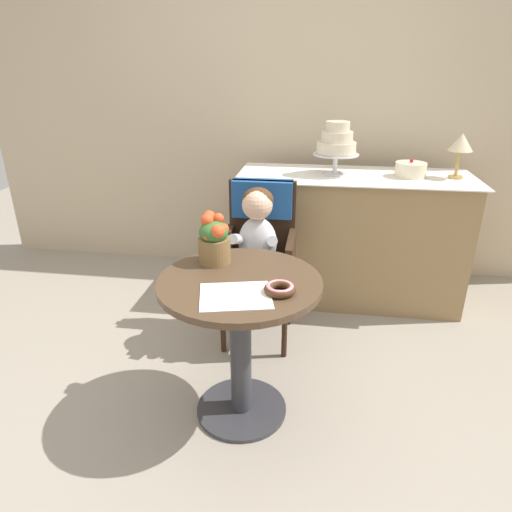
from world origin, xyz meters
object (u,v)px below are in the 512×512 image
at_px(cafe_table, 240,322).
at_px(tiered_cake_stand, 337,143).
at_px(wicker_chair, 260,236).
at_px(seated_child, 257,239).
at_px(table_lamp, 461,144).
at_px(flower_vase, 214,240).
at_px(round_layer_cake, 410,170).
at_px(donut_front, 280,288).

relative_size(cafe_table, tiered_cake_stand, 2.10).
xyz_separation_m(wicker_chair, seated_child, (-0.00, -0.16, 0.04)).
xyz_separation_m(seated_child, table_lamp, (1.20, 0.71, 0.44)).
relative_size(wicker_chair, seated_child, 1.31).
bearing_deg(flower_vase, seated_child, 72.51).
bearing_deg(round_layer_cake, tiered_cake_stand, -179.47).
xyz_separation_m(wicker_chair, tiered_cake_stand, (0.43, 0.55, 0.46)).
bearing_deg(table_lamp, wicker_chair, -155.24).
relative_size(round_layer_cake, table_lamp, 0.69).
xyz_separation_m(seated_child, round_layer_cake, (0.91, 0.71, 0.27)).
distance_m(cafe_table, table_lamp, 1.86).
xyz_separation_m(cafe_table, seated_child, (-0.01, 0.60, 0.17)).
height_order(tiered_cake_stand, table_lamp, tiered_cake_stand).
relative_size(tiered_cake_stand, table_lamp, 1.20).
xyz_separation_m(seated_child, donut_front, (0.20, -0.70, 0.06)).
xyz_separation_m(donut_front, flower_vase, (-0.33, 0.26, 0.09)).
relative_size(cafe_table, flower_vase, 3.02).
bearing_deg(flower_vase, table_lamp, 40.52).
xyz_separation_m(cafe_table, wicker_chair, (-0.01, 0.75, 0.13)).
bearing_deg(wicker_chair, cafe_table, -86.34).
height_order(wicker_chair, donut_front, wicker_chair).
bearing_deg(tiered_cake_stand, seated_child, -121.19).
relative_size(cafe_table, round_layer_cake, 3.64).
height_order(wicker_chair, flower_vase, flower_vase).
distance_m(seated_child, flower_vase, 0.48).
bearing_deg(table_lamp, seated_child, -149.40).
bearing_deg(donut_front, wicker_chair, 103.02).
xyz_separation_m(donut_front, tiered_cake_stand, (0.23, 1.40, 0.36)).
height_order(flower_vase, tiered_cake_stand, tiered_cake_stand).
relative_size(cafe_table, table_lamp, 2.53).
bearing_deg(tiered_cake_stand, donut_front, -99.28).
distance_m(round_layer_cake, table_lamp, 0.33).
distance_m(flower_vase, table_lamp, 1.78).
height_order(cafe_table, round_layer_cake, round_layer_cake).
bearing_deg(table_lamp, tiered_cake_stand, -179.61).
height_order(cafe_table, donut_front, donut_front).
relative_size(wicker_chair, round_layer_cake, 4.82).
height_order(wicker_chair, seated_child, seated_child).
xyz_separation_m(donut_front, round_layer_cake, (0.72, 1.40, 0.21)).
height_order(round_layer_cake, table_lamp, table_lamp).
xyz_separation_m(tiered_cake_stand, table_lamp, (0.77, 0.01, 0.01)).
distance_m(wicker_chair, round_layer_cake, 1.11).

